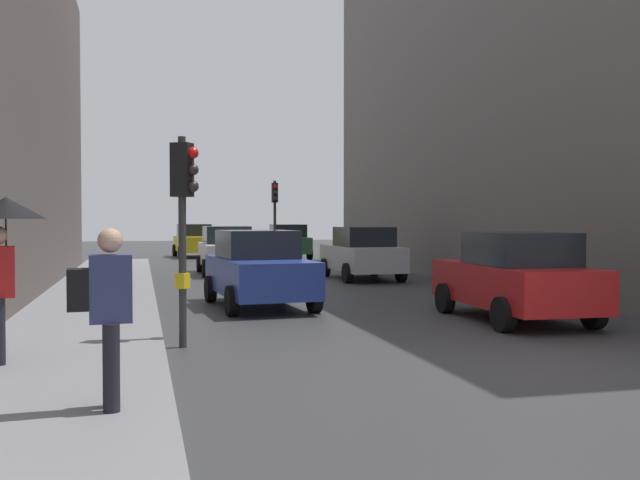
{
  "coord_description": "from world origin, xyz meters",
  "views": [
    {
      "loc": [
        -5.11,
        -8.67,
        2.01
      ],
      "look_at": [
        -0.74,
        8.8,
        1.49
      ],
      "focal_mm": 40.24,
      "sensor_mm": 36.0,
      "label": 1
    }
  ],
  "objects_px": {
    "car_white_compact": "(227,250)",
    "pedestrian_with_umbrella": "(3,233)",
    "traffic_light_far_median": "(275,207)",
    "car_silver_hatchback": "(362,253)",
    "car_red_sedan": "(515,277)",
    "traffic_light_near_right": "(184,202)",
    "pedestrian_with_grey_backpack": "(106,307)",
    "car_green_estate": "(287,242)",
    "car_blue_van": "(259,269)",
    "car_yellow_taxi": "(194,241)"
  },
  "relations": [
    {
      "from": "car_white_compact",
      "to": "pedestrian_with_umbrella",
      "type": "bearing_deg",
      "value": -106.18
    },
    {
      "from": "car_blue_van",
      "to": "car_yellow_taxi",
      "type": "xyz_separation_m",
      "value": [
        0.15,
        22.4,
        0.0
      ]
    },
    {
      "from": "car_white_compact",
      "to": "traffic_light_far_median",
      "type": "bearing_deg",
      "value": 57.57
    },
    {
      "from": "car_yellow_taxi",
      "to": "car_silver_hatchback",
      "type": "xyz_separation_m",
      "value": [
        4.44,
        -15.75,
        0.0
      ]
    },
    {
      "from": "car_blue_van",
      "to": "pedestrian_with_grey_backpack",
      "type": "relative_size",
      "value": 2.44
    },
    {
      "from": "car_silver_hatchback",
      "to": "car_red_sedan",
      "type": "bearing_deg",
      "value": -90.1
    },
    {
      "from": "pedestrian_with_grey_backpack",
      "to": "traffic_light_far_median",
      "type": "bearing_deg",
      "value": 75.61
    },
    {
      "from": "car_white_compact",
      "to": "car_red_sedan",
      "type": "xyz_separation_m",
      "value": [
        4.12,
        -13.59,
        0.0
      ]
    },
    {
      "from": "traffic_light_near_right",
      "to": "car_green_estate",
      "type": "bearing_deg",
      "value": 74.88
    },
    {
      "from": "traffic_light_far_median",
      "to": "car_white_compact",
      "type": "relative_size",
      "value": 0.87
    },
    {
      "from": "car_blue_van",
      "to": "pedestrian_with_umbrella",
      "type": "height_order",
      "value": "pedestrian_with_umbrella"
    },
    {
      "from": "pedestrian_with_grey_backpack",
      "to": "car_white_compact",
      "type": "bearing_deg",
      "value": 79.9
    },
    {
      "from": "traffic_light_near_right",
      "to": "car_white_compact",
      "type": "bearing_deg",
      "value": 80.82
    },
    {
      "from": "car_yellow_taxi",
      "to": "traffic_light_far_median",
      "type": "bearing_deg",
      "value": -71.33
    },
    {
      "from": "car_blue_van",
      "to": "traffic_light_far_median",
      "type": "bearing_deg",
      "value": 78.04
    },
    {
      "from": "traffic_light_near_right",
      "to": "car_red_sedan",
      "type": "relative_size",
      "value": 0.78
    },
    {
      "from": "traffic_light_near_right",
      "to": "car_red_sedan",
      "type": "height_order",
      "value": "traffic_light_near_right"
    },
    {
      "from": "traffic_light_far_median",
      "to": "car_red_sedan",
      "type": "distance_m",
      "value": 17.71
    },
    {
      "from": "car_blue_van",
      "to": "pedestrian_with_grey_backpack",
      "type": "height_order",
      "value": "pedestrian_with_grey_backpack"
    },
    {
      "from": "traffic_light_near_right",
      "to": "car_white_compact",
      "type": "distance_m",
      "value": 15.26
    },
    {
      "from": "car_silver_hatchback",
      "to": "car_yellow_taxi",
      "type": "bearing_deg",
      "value": 105.74
    },
    {
      "from": "car_silver_hatchback",
      "to": "car_blue_van",
      "type": "bearing_deg",
      "value": -124.56
    },
    {
      "from": "traffic_light_far_median",
      "to": "car_white_compact",
      "type": "distance_m",
      "value": 4.99
    },
    {
      "from": "car_blue_van",
      "to": "car_green_estate",
      "type": "bearing_deg",
      "value": 76.66
    },
    {
      "from": "car_white_compact",
      "to": "car_yellow_taxi",
      "type": "relative_size",
      "value": 0.98
    },
    {
      "from": "traffic_light_near_right",
      "to": "car_silver_hatchback",
      "type": "height_order",
      "value": "traffic_light_near_right"
    },
    {
      "from": "car_white_compact",
      "to": "pedestrian_with_grey_backpack",
      "type": "height_order",
      "value": "pedestrian_with_grey_backpack"
    },
    {
      "from": "car_silver_hatchback",
      "to": "pedestrian_with_grey_backpack",
      "type": "height_order",
      "value": "pedestrian_with_grey_backpack"
    },
    {
      "from": "car_red_sedan",
      "to": "car_yellow_taxi",
      "type": "xyz_separation_m",
      "value": [
        -4.42,
        25.92,
        0.0
      ]
    },
    {
      "from": "car_red_sedan",
      "to": "pedestrian_with_umbrella",
      "type": "bearing_deg",
      "value": -161.89
    },
    {
      "from": "car_white_compact",
      "to": "pedestrian_with_umbrella",
      "type": "distance_m",
      "value": 17.21
    },
    {
      "from": "pedestrian_with_umbrella",
      "to": "car_blue_van",
      "type": "bearing_deg",
      "value": 56.0
    },
    {
      "from": "car_red_sedan",
      "to": "car_silver_hatchback",
      "type": "relative_size",
      "value": 1.01
    },
    {
      "from": "traffic_light_far_median",
      "to": "car_blue_van",
      "type": "height_order",
      "value": "traffic_light_far_median"
    },
    {
      "from": "car_red_sedan",
      "to": "car_silver_hatchback",
      "type": "xyz_separation_m",
      "value": [
        0.02,
        10.18,
        0.0
      ]
    },
    {
      "from": "car_green_estate",
      "to": "pedestrian_with_grey_backpack",
      "type": "bearing_deg",
      "value": -104.86
    },
    {
      "from": "traffic_light_far_median",
      "to": "car_yellow_taxi",
      "type": "relative_size",
      "value": 0.86
    },
    {
      "from": "traffic_light_far_median",
      "to": "traffic_light_near_right",
      "type": "bearing_deg",
      "value": -104.62
    },
    {
      "from": "car_green_estate",
      "to": "car_yellow_taxi",
      "type": "height_order",
      "value": "same"
    },
    {
      "from": "car_white_compact",
      "to": "car_blue_van",
      "type": "distance_m",
      "value": 10.08
    },
    {
      "from": "car_red_sedan",
      "to": "pedestrian_with_umbrella",
      "type": "distance_m",
      "value": 9.42
    },
    {
      "from": "traffic_light_near_right",
      "to": "pedestrian_with_grey_backpack",
      "type": "xyz_separation_m",
      "value": [
        -0.99,
        -4.16,
        -1.12
      ]
    },
    {
      "from": "car_blue_van",
      "to": "car_red_sedan",
      "type": "height_order",
      "value": "same"
    },
    {
      "from": "car_green_estate",
      "to": "car_yellow_taxi",
      "type": "bearing_deg",
      "value": 146.87
    },
    {
      "from": "car_white_compact",
      "to": "car_silver_hatchback",
      "type": "distance_m",
      "value": 5.36
    },
    {
      "from": "car_green_estate",
      "to": "pedestrian_with_grey_backpack",
      "type": "xyz_separation_m",
      "value": [
        -7.58,
        -28.58,
        0.29
      ]
    },
    {
      "from": "car_silver_hatchback",
      "to": "pedestrian_with_umbrella",
      "type": "bearing_deg",
      "value": -124.29
    },
    {
      "from": "traffic_light_far_median",
      "to": "traffic_light_near_right",
      "type": "height_order",
      "value": "traffic_light_far_median"
    },
    {
      "from": "car_white_compact",
      "to": "car_blue_van",
      "type": "height_order",
      "value": "same"
    },
    {
      "from": "car_white_compact",
      "to": "pedestrian_with_grey_backpack",
      "type": "bearing_deg",
      "value": -100.1
    }
  ]
}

